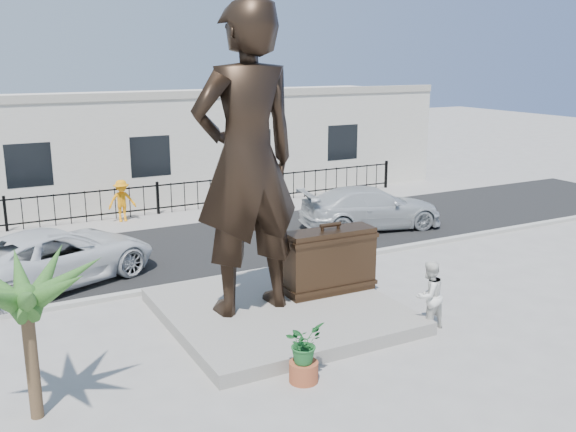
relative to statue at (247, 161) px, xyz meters
name	(u,v)px	position (x,y,z in m)	size (l,w,h in m)	color
ground	(330,335)	(1.23, -1.64, -3.78)	(100.00, 100.00, 0.00)	#9E9991
street	(202,245)	(1.23, 6.36, -3.78)	(40.00, 7.00, 0.01)	black
curb	(246,274)	(1.23, 2.86, -3.72)	(40.00, 0.25, 0.12)	#A5A399
far_sidewalk	(165,218)	(1.23, 10.36, -3.77)	(40.00, 2.50, 0.02)	#9E9991
plinth	(279,310)	(0.73, -0.14, -3.63)	(5.20, 5.20, 0.30)	gray
fence	(158,199)	(1.23, 11.16, -3.18)	(22.00, 0.10, 1.20)	black
building	(128,146)	(1.23, 15.36, -1.58)	(28.00, 7.00, 4.40)	silver
statue	(247,161)	(0.00, 0.00, 0.00)	(2.54, 1.67, 6.97)	black
suitcase	(330,261)	(2.25, 0.06, -2.68)	(2.27, 0.72, 1.60)	#352316
tourist	(429,295)	(3.38, -2.35, -2.98)	(0.78, 0.61, 1.60)	white
car_white	(55,256)	(-3.57, 4.74, -3.01)	(2.54, 5.52, 1.53)	silver
car_silver	(371,208)	(7.38, 5.52, -3.03)	(2.09, 5.13, 1.49)	#BABEC0
worker	(122,201)	(-0.29, 10.64, -2.98)	(1.02, 0.58, 1.57)	orange
palm_tree	(38,417)	(-4.96, -2.08, -3.78)	(1.80, 1.80, 3.20)	#2D5820
planter	(304,372)	(-0.31, -3.16, -3.58)	(0.56, 0.56, 0.40)	#9C4829
shrub	(304,343)	(-0.31, -3.16, -2.99)	(0.71, 0.62, 0.79)	#1F6129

